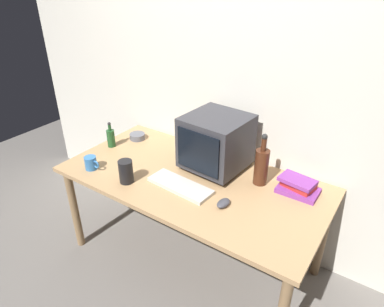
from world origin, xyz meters
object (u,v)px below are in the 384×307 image
(mug, at_px, (91,163))
(cd_spindle, at_px, (137,136))
(bottle_tall, at_px, (261,165))
(keyboard, at_px, (181,186))
(metal_canister, at_px, (126,172))
(computer_mouse, at_px, (223,203))
(bottle_short, at_px, (111,137))
(book_stack, at_px, (298,186))
(crt_monitor, at_px, (216,142))

(mug, distance_m, cd_spindle, 0.51)
(bottle_tall, xyz_separation_m, mug, (-1.00, -0.48, -0.08))
(keyboard, xyz_separation_m, metal_canister, (-0.32, -0.14, 0.06))
(cd_spindle, bearing_deg, mug, -84.18)
(keyboard, relative_size, computer_mouse, 4.20)
(bottle_short, relative_size, book_stack, 0.81)
(bottle_tall, distance_m, metal_canister, 0.84)
(metal_canister, bearing_deg, bottle_short, 146.26)
(crt_monitor, relative_size, bottle_tall, 1.21)
(crt_monitor, xyz_separation_m, keyboard, (-0.05, -0.32, -0.18))
(crt_monitor, bearing_deg, keyboard, -99.08)
(bottle_tall, height_order, bottle_short, bottle_tall)
(metal_canister, bearing_deg, mug, -176.41)
(crt_monitor, bearing_deg, computer_mouse, -52.69)
(bottle_tall, relative_size, bottle_short, 1.72)
(crt_monitor, height_order, keyboard, crt_monitor)
(keyboard, bearing_deg, metal_canister, -152.34)
(keyboard, height_order, bottle_tall, bottle_tall)
(book_stack, distance_m, cd_spindle, 1.29)
(bottle_tall, bearing_deg, mug, -154.42)
(computer_mouse, height_order, mug, mug)
(bottle_short, relative_size, metal_canister, 1.32)
(crt_monitor, distance_m, book_stack, 0.58)
(bottle_tall, height_order, cd_spindle, bottle_tall)
(computer_mouse, distance_m, bottle_tall, 0.36)
(crt_monitor, height_order, metal_canister, crt_monitor)
(computer_mouse, bearing_deg, keyboard, -177.23)
(bottle_short, xyz_separation_m, book_stack, (1.36, 0.21, -0.03))
(book_stack, bearing_deg, keyboard, -149.44)
(metal_canister, bearing_deg, keyboard, 23.51)
(mug, bearing_deg, cd_spindle, 95.82)
(bottle_tall, bearing_deg, cd_spindle, 178.39)
(computer_mouse, bearing_deg, crt_monitor, 132.06)
(mug, height_order, cd_spindle, mug)
(book_stack, bearing_deg, bottle_short, -171.28)
(crt_monitor, relative_size, keyboard, 0.98)
(bottle_tall, distance_m, cd_spindle, 1.06)
(computer_mouse, height_order, bottle_tall, bottle_tall)
(book_stack, bearing_deg, metal_canister, -151.77)
(bottle_tall, relative_size, cd_spindle, 2.84)
(crt_monitor, relative_size, book_stack, 1.69)
(mug, bearing_deg, bottle_short, 112.74)
(crt_monitor, distance_m, cd_spindle, 0.75)
(book_stack, bearing_deg, cd_spindle, -179.67)
(crt_monitor, relative_size, mug, 3.43)
(crt_monitor, bearing_deg, mug, -144.48)
(keyboard, relative_size, mug, 3.50)
(book_stack, height_order, cd_spindle, book_stack)
(metal_canister, bearing_deg, book_stack, 28.23)
(cd_spindle, bearing_deg, crt_monitor, -2.17)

